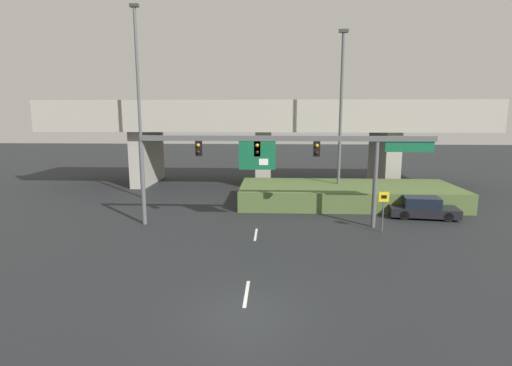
{
  "coord_description": "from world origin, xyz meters",
  "views": [
    {
      "loc": [
        1.07,
        -13.31,
        7.06
      ],
      "look_at": [
        0.0,
        9.61,
        3.05
      ],
      "focal_mm": 28.0,
      "sensor_mm": 36.0,
      "label": 1
    }
  ],
  "objects_px": {
    "signal_gantry": "(277,152)",
    "speed_limit_sign": "(383,206)",
    "parked_sedan_near_right": "(423,208)",
    "highway_light_pole_far": "(341,114)",
    "highway_light_pole_near": "(139,100)"
  },
  "relations": [
    {
      "from": "signal_gantry",
      "to": "speed_limit_sign",
      "type": "height_order",
      "value": "signal_gantry"
    },
    {
      "from": "signal_gantry",
      "to": "parked_sedan_near_right",
      "type": "relative_size",
      "value": 3.9
    },
    {
      "from": "signal_gantry",
      "to": "highway_light_pole_far",
      "type": "relative_size",
      "value": 1.37
    },
    {
      "from": "highway_light_pole_near",
      "to": "signal_gantry",
      "type": "bearing_deg",
      "value": -35.53
    },
    {
      "from": "highway_light_pole_far",
      "to": "signal_gantry",
      "type": "bearing_deg",
      "value": -124.06
    },
    {
      "from": "signal_gantry",
      "to": "highway_light_pole_near",
      "type": "xyz_separation_m",
      "value": [
        -11.26,
        8.04,
        3.44
      ]
    },
    {
      "from": "parked_sedan_near_right",
      "to": "highway_light_pole_far",
      "type": "bearing_deg",
      "value": 143.78
    },
    {
      "from": "highway_light_pole_near",
      "to": "highway_light_pole_far",
      "type": "height_order",
      "value": "highway_light_pole_near"
    },
    {
      "from": "signal_gantry",
      "to": "highway_light_pole_far",
      "type": "bearing_deg",
      "value": 55.94
    },
    {
      "from": "highway_light_pole_near",
      "to": "highway_light_pole_far",
      "type": "xyz_separation_m",
      "value": [
        16.24,
        -0.68,
        -1.09
      ]
    },
    {
      "from": "speed_limit_sign",
      "to": "highway_light_pole_far",
      "type": "height_order",
      "value": "highway_light_pole_far"
    },
    {
      "from": "signal_gantry",
      "to": "speed_limit_sign",
      "type": "distance_m",
      "value": 7.1
    },
    {
      "from": "speed_limit_sign",
      "to": "highway_light_pole_near",
      "type": "xyz_separation_m",
      "value": [
        -17.57,
        9.21,
        6.48
      ]
    },
    {
      "from": "speed_limit_sign",
      "to": "highway_light_pole_far",
      "type": "relative_size",
      "value": 0.19
    },
    {
      "from": "signal_gantry",
      "to": "parked_sedan_near_right",
      "type": "bearing_deg",
      "value": 13.92
    }
  ]
}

